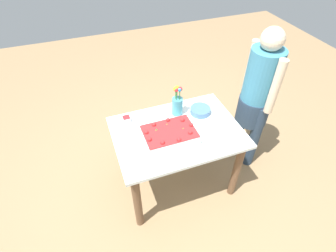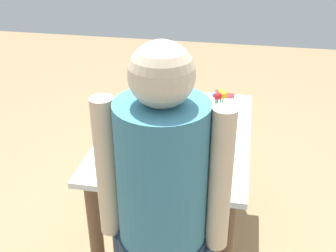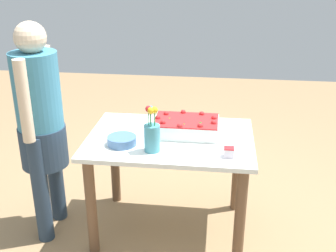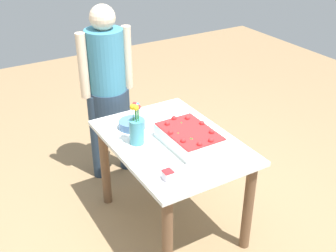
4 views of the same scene
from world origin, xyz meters
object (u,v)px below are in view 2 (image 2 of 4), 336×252
(serving_plate_with_slice, at_px, (229,103))
(cake_knife, at_px, (117,165))
(person_standing, at_px, (163,220))
(fruit_bowl, at_px, (198,159))
(sheet_cake, at_px, (166,114))
(flower_vase, at_px, (217,124))

(serving_plate_with_slice, height_order, cake_knife, serving_plate_with_slice)
(serving_plate_with_slice, height_order, person_standing, person_standing)
(cake_knife, distance_m, person_standing, 0.59)
(person_standing, bearing_deg, fruit_bowl, -5.96)
(fruit_bowl, bearing_deg, cake_knife, -78.11)
(sheet_cake, relative_size, serving_plate_with_slice, 2.19)
(cake_knife, bearing_deg, flower_vase, 75.69)
(cake_knife, bearing_deg, person_standing, -13.78)
(cake_knife, relative_size, person_standing, 0.13)
(cake_knife, xyz_separation_m, fruit_bowl, (-0.08, 0.38, 0.03))
(sheet_cake, relative_size, fruit_bowl, 2.29)
(cake_knife, distance_m, fruit_bowl, 0.38)
(cake_knife, height_order, person_standing, person_standing)
(sheet_cake, height_order, flower_vase, flower_vase)
(flower_vase, bearing_deg, cake_knife, -57.06)
(sheet_cake, relative_size, flower_vase, 1.46)
(sheet_cake, xyz_separation_m, person_standing, (0.95, 0.17, 0.07))
(flower_vase, relative_size, fruit_bowl, 1.56)
(serving_plate_with_slice, height_order, flower_vase, flower_vase)
(flower_vase, height_order, fruit_bowl, flower_vase)
(cake_knife, height_order, fruit_bowl, fruit_bowl)
(serving_plate_with_slice, relative_size, person_standing, 0.13)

